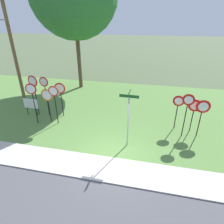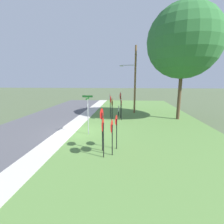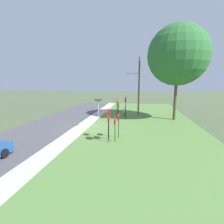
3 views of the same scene
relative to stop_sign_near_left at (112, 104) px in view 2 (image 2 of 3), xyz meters
The scene contains 18 objects.
ground_plane 5.72m from the stop_sign_near_left, 29.02° to the right, with size 160.00×160.00×0.00m, color #4C5B3D.
road_asphalt 9.01m from the stop_sign_near_left, 57.36° to the right, with size 44.00×6.40×0.01m, color #4C4C51.
sidewalk_strip 6.12m from the stop_sign_near_left, 35.85° to the right, with size 44.00×1.60×0.06m, color #BCB7AD.
grass_median 6.07m from the stop_sign_near_left, 35.11° to the left, with size 44.00×12.00×0.04m, color #567F3D.
stop_sign_near_left is the anchor object (origin of this frame).
stop_sign_near_right 0.59m from the stop_sign_near_left, ahead, with size 0.66×0.09×2.59m.
stop_sign_far_left 1.13m from the stop_sign_near_left, 125.80° to the left, with size 0.66×0.11×2.80m.
stop_sign_far_center 1.71m from the stop_sign_near_left, 149.40° to the left, with size 0.76×0.15×2.85m.
stop_sign_far_right 0.91m from the stop_sign_near_left, 157.35° to the right, with size 0.69×0.15×2.72m.
stop_sign_center_tall 1.07m from the stop_sign_near_left, 67.79° to the left, with size 0.75×0.11×2.43m.
yield_sign_near_left 9.19m from the stop_sign_near_left, ahead, with size 0.77×0.10×2.28m.
yield_sign_near_right 8.89m from the stop_sign_near_left, ahead, with size 0.75×0.12×2.10m.
yield_sign_far_left 8.33m from the stop_sign_near_left, ahead, with size 0.65×0.14×2.63m.
yield_sign_far_right 8.02m from the stop_sign_near_left, ahead, with size 0.66×0.13×2.18m.
street_name_post 5.52m from the stop_sign_near_left, 15.21° to the right, with size 0.96×0.82×3.10m.
utility_pole 5.38m from the stop_sign_near_left, 147.02° to the left, with size 2.10×2.16×8.50m.
notice_board 2.06m from the stop_sign_near_left, 160.74° to the left, with size 1.10×0.08×1.25m.
oak_tree_left 9.70m from the stop_sign_near_left, 95.02° to the left, with size 7.44×7.44×11.82m.
Camera 2 is at (12.77, 4.17, 4.27)m, focal length 26.04 mm.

